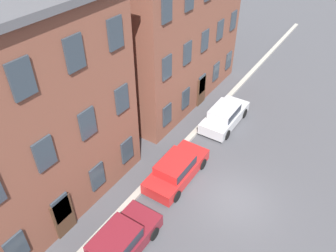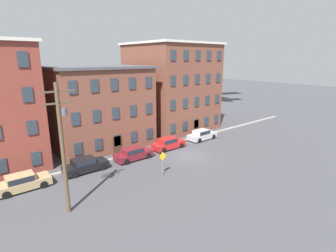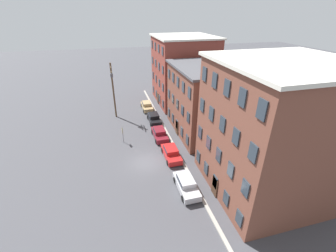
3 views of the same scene
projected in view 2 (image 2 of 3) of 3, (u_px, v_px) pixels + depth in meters
ground_plane at (188, 155)px, 31.18m from camera, size 200.00×200.00×0.00m
kerb_strip at (164, 145)px, 34.53m from camera, size 56.00×0.36×0.16m
apartment_midblock at (97, 106)px, 34.29m from camera, size 12.40×10.32×10.30m
apartment_far at (171, 86)px, 42.86m from camera, size 12.09×12.27×13.58m
car_tan at (22, 182)px, 22.90m from camera, size 4.40×1.92×1.43m
car_black at (85, 165)px, 26.62m from camera, size 4.40×1.92×1.43m
car_maroon at (133, 153)px, 29.80m from camera, size 4.40×1.92×1.43m
car_red at (168, 143)px, 33.35m from camera, size 4.40×1.92×1.43m
car_silver at (202, 135)px, 37.12m from camera, size 4.40×1.92×1.43m
caution_sign at (163, 159)px, 25.49m from camera, size 1.02×0.08×2.50m
utility_pole at (63, 143)px, 18.44m from camera, size 2.40×0.44×9.67m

